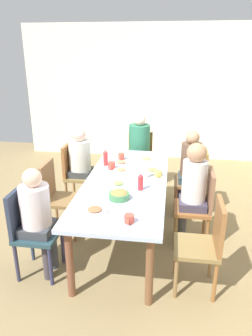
% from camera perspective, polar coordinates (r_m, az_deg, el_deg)
% --- Properties ---
extents(ground_plane, '(7.40, 7.40, 0.00)m').
position_cam_1_polar(ground_plane, '(3.90, 0.00, -12.32)').
color(ground_plane, olive).
extents(wall_left, '(0.12, 5.02, 2.60)m').
position_cam_1_polar(wall_left, '(6.45, 4.16, 13.31)').
color(wall_left, silver).
rests_on(wall_left, ground_plane).
extents(dining_table, '(2.24, 0.91, 0.74)m').
position_cam_1_polar(dining_table, '(3.58, 0.00, -3.35)').
color(dining_table, '#ACBDD5').
rests_on(dining_table, ground_plane).
extents(chair_0, '(0.40, 0.40, 0.90)m').
position_cam_1_polar(chair_0, '(3.24, -17.00, -10.18)').
color(chair_0, '#25414A').
rests_on(chair_0, ground_plane).
extents(person_0, '(0.30, 0.30, 1.12)m').
position_cam_1_polar(person_0, '(3.13, -15.73, -7.93)').
color(person_0, '#3C4148').
rests_on(person_0, ground_plane).
extents(chair_1, '(0.40, 0.40, 0.90)m').
position_cam_1_polar(chair_1, '(3.84, -12.42, -4.64)').
color(chair_1, olive).
rests_on(chair_1, ground_plane).
extents(chair_2, '(0.40, 0.40, 0.90)m').
position_cam_1_polar(chair_2, '(2.99, 14.22, -12.73)').
color(chair_2, olive).
rests_on(chair_2, ground_plane).
extents(chair_3, '(0.40, 0.40, 0.90)m').
position_cam_1_polar(chair_3, '(3.63, 13.19, -6.26)').
color(chair_3, brown).
rests_on(chair_3, ground_plane).
extents(person_3, '(0.30, 0.30, 1.21)m').
position_cam_1_polar(person_3, '(3.54, 11.97, -3.20)').
color(person_3, '#434547').
rests_on(person_3, ground_plane).
extents(chair_4, '(0.40, 0.40, 0.90)m').
position_cam_1_polar(chair_4, '(5.02, 2.48, 1.96)').
color(chair_4, '#955E3C').
rests_on(chair_4, ground_plane).
extents(person_4, '(0.32, 0.32, 1.22)m').
position_cam_1_polar(person_4, '(4.87, 2.41, 4.05)').
color(person_4, brown).
rests_on(person_4, ground_plane).
extents(chair_5, '(0.40, 0.40, 0.90)m').
position_cam_1_polar(chair_5, '(4.49, -9.17, -0.63)').
color(chair_5, olive).
rests_on(chair_5, ground_plane).
extents(person_5, '(0.30, 0.30, 1.14)m').
position_cam_1_polar(person_5, '(4.40, -8.15, 1.42)').
color(person_5, '#3C3F38').
rests_on(person_5, ground_plane).
extents(chair_6, '(0.40, 0.40, 0.90)m').
position_cam_1_polar(chair_6, '(4.31, 12.49, -1.79)').
color(chair_6, brown).
rests_on(chair_6, ground_plane).
extents(person_6, '(0.30, 0.30, 1.16)m').
position_cam_1_polar(person_6, '(4.24, 11.41, 0.37)').
color(person_6, '#2E294C').
rests_on(person_6, ground_plane).
extents(plate_0, '(0.24, 0.24, 0.04)m').
position_cam_1_polar(plate_0, '(2.90, -5.68, -7.65)').
color(plate_0, white).
rests_on(plate_0, dining_table).
extents(plate_1, '(0.20, 0.20, 0.04)m').
position_cam_1_polar(plate_1, '(3.42, -1.38, -2.93)').
color(plate_1, white).
rests_on(plate_1, dining_table).
extents(plate_2, '(0.21, 0.21, 0.04)m').
position_cam_1_polar(plate_2, '(4.19, 3.71, 1.57)').
color(plate_2, silver).
rests_on(plate_2, dining_table).
extents(plate_3, '(0.23, 0.23, 0.04)m').
position_cam_1_polar(plate_3, '(3.82, 4.86, -0.44)').
color(plate_3, silver).
rests_on(plate_3, dining_table).
extents(plate_4, '(0.20, 0.20, 0.04)m').
position_cam_1_polar(plate_4, '(3.81, -0.88, -0.41)').
color(plate_4, white).
rests_on(plate_4, dining_table).
extents(plate_5, '(0.22, 0.22, 0.04)m').
position_cam_1_polar(plate_5, '(4.06, -0.89, 0.94)').
color(plate_5, silver).
rests_on(plate_5, dining_table).
extents(bowl_0, '(0.20, 0.20, 0.08)m').
position_cam_1_polar(bowl_0, '(3.11, -1.28, -4.90)').
color(bowl_0, '#427E4C').
rests_on(bowl_0, dining_table).
extents(cup_0, '(0.12, 0.09, 0.07)m').
position_cam_1_polar(cup_0, '(3.66, 5.82, -1.04)').
color(cup_0, '#E4C654').
rests_on(cup_0, dining_table).
extents(cup_1, '(0.13, 0.09, 0.09)m').
position_cam_1_polar(cup_1, '(3.87, -2.60, 0.43)').
color(cup_1, '#CD4739').
rests_on(cup_1, dining_table).
extents(cup_2, '(0.12, 0.08, 0.09)m').
position_cam_1_polar(cup_2, '(4.21, -0.87, 2.11)').
color(cup_2, '#CE523C').
rests_on(cup_2, dining_table).
extents(cup_3, '(0.12, 0.09, 0.07)m').
position_cam_1_polar(cup_3, '(2.71, 0.58, -9.16)').
color(cup_3, '#C94839').
rests_on(cup_3, dining_table).
extents(bottle_0, '(0.06, 0.06, 0.22)m').
position_cam_1_polar(bottle_0, '(3.99, -3.72, 1.87)').
color(bottle_0, red).
rests_on(bottle_0, dining_table).
extents(bottle_1, '(0.05, 0.05, 0.20)m').
position_cam_1_polar(bottle_1, '(3.59, 3.51, -0.39)').
color(bottle_1, silver).
rests_on(bottle_1, dining_table).
extents(bottle_2, '(0.06, 0.06, 0.19)m').
position_cam_1_polar(bottle_2, '(3.29, 2.63, -2.52)').
color(bottle_2, red).
rests_on(bottle_2, dining_table).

